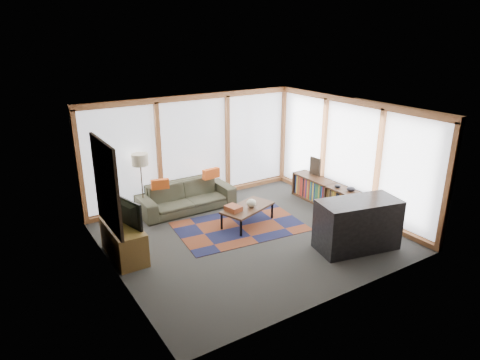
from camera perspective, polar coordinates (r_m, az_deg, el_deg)
ground at (r=8.86m, az=1.40°, el=-7.46°), size 5.50×5.50×0.00m
room_envelope at (r=8.99m, az=2.11°, el=3.50°), size 5.52×5.02×2.62m
rug at (r=9.24m, az=-0.04°, el=-6.21°), size 2.81×1.97×0.01m
sofa at (r=10.05m, az=-7.17°, el=-2.19°), size 2.24×0.88×0.65m
pillow_left at (r=9.65m, az=-10.61°, el=-0.54°), size 0.41×0.21×0.22m
pillow_right at (r=10.18m, az=-3.87°, el=0.86°), size 0.44×0.17×0.23m
floor_lamp at (r=9.71m, az=-12.93°, el=-0.75°), size 0.37×0.37×1.47m
coffee_table at (r=9.29m, az=1.02°, el=-4.74°), size 1.33×0.96×0.40m
book_stack at (r=9.00m, az=-0.89°, el=-3.80°), size 0.32×0.37×0.11m
vase at (r=9.17m, az=1.53°, el=-3.10°), size 0.25×0.25×0.18m
bookshelf at (r=10.32m, az=11.99°, el=-2.08°), size 0.43×2.36×0.59m
bowl_a at (r=9.87m, az=14.60°, el=-1.16°), size 0.22×0.22×0.10m
bowl_b at (r=10.01m, az=12.88°, el=-0.79°), size 0.17×0.17×0.07m
shelf_picture at (r=10.73m, az=9.99°, el=1.80°), size 0.07×0.34×0.44m
tv_console at (r=8.26m, az=-15.24°, el=-7.86°), size 0.52×1.25×0.62m
television at (r=8.00m, az=-15.38°, el=-4.29°), size 0.33×0.89×0.51m
bar_counter at (r=8.49m, az=15.39°, el=-5.75°), size 1.67×1.04×0.98m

